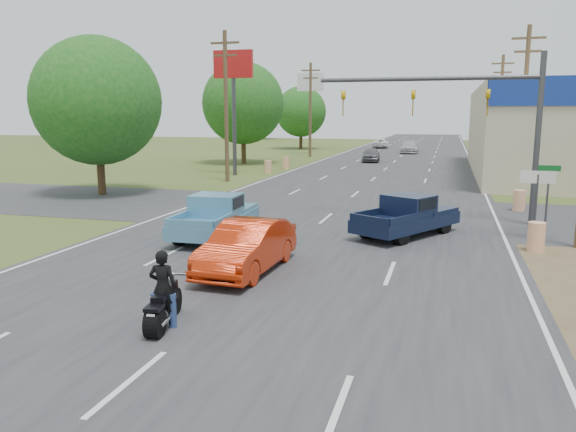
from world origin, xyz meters
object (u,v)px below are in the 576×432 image
(distant_car_grey, at_px, (371,155))
(distant_car_silver, at_px, (410,147))
(red_convertible, at_px, (247,247))
(motorcycle, at_px, (163,308))
(navy_pickup, at_px, (408,215))
(rider, at_px, (163,291))
(blue_pickup, at_px, (217,216))
(distant_car_white, at_px, (380,143))

(distant_car_grey, xyz_separation_m, distant_car_silver, (2.73, 14.01, 0.05))
(red_convertible, bearing_deg, motorcycle, -89.77)
(distant_car_grey, bearing_deg, red_convertible, -92.39)
(navy_pickup, height_order, distant_car_silver, navy_pickup)
(red_convertible, height_order, navy_pickup, navy_pickup)
(navy_pickup, height_order, distant_car_grey, navy_pickup)
(rider, xyz_separation_m, navy_pickup, (4.35, 10.97, -0.02))
(motorcycle, bearing_deg, rider, 90.00)
(blue_pickup, bearing_deg, red_convertible, -58.59)
(blue_pickup, relative_size, distant_car_grey, 1.23)
(blue_pickup, xyz_separation_m, distant_car_white, (-0.96, 59.75, -0.18))
(motorcycle, xyz_separation_m, navy_pickup, (4.35, 11.01, 0.33))
(red_convertible, xyz_separation_m, distant_car_white, (-3.67, 63.89, -0.10))
(distant_car_grey, height_order, distant_car_silver, distant_car_silver)
(distant_car_white, bearing_deg, distant_car_silver, 109.66)
(motorcycle, distance_m, distant_car_silver, 58.73)
(rider, height_order, blue_pickup, blue_pickup)
(red_convertible, xyz_separation_m, navy_pickup, (4.13, 6.37, 0.05))
(blue_pickup, bearing_deg, navy_pickup, 16.30)
(red_convertible, bearing_deg, rider, -89.89)
(motorcycle, distance_m, blue_pickup, 9.14)
(rider, relative_size, navy_pickup, 0.33)
(rider, distance_m, blue_pickup, 9.09)
(motorcycle, bearing_deg, navy_pickup, 58.99)
(red_convertible, relative_size, navy_pickup, 0.90)
(motorcycle, distance_m, distant_car_white, 68.62)
(motorcycle, distance_m, distant_car_grey, 44.73)
(red_convertible, xyz_separation_m, rider, (-0.22, -4.60, 0.07))
(motorcycle, height_order, navy_pickup, navy_pickup)
(blue_pickup, bearing_deg, rider, -75.88)
(distant_car_grey, xyz_separation_m, distant_car_white, (-1.90, 23.83, -0.05))
(red_convertible, height_order, blue_pickup, blue_pickup)
(rider, bearing_deg, distant_car_silver, -100.62)
(distant_car_silver, xyz_separation_m, distant_car_white, (-4.62, 9.82, -0.10))
(motorcycle, relative_size, rider, 1.25)
(blue_pickup, distance_m, distant_car_white, 59.76)
(distant_car_silver, relative_size, distant_car_white, 1.11)
(motorcycle, xyz_separation_m, rider, (-0.01, 0.04, 0.35))
(red_convertible, distance_m, distant_car_silver, 54.08)
(blue_pickup, relative_size, distant_car_silver, 0.97)
(distant_car_silver, bearing_deg, motorcycle, -92.65)
(blue_pickup, bearing_deg, distant_car_white, 89.16)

